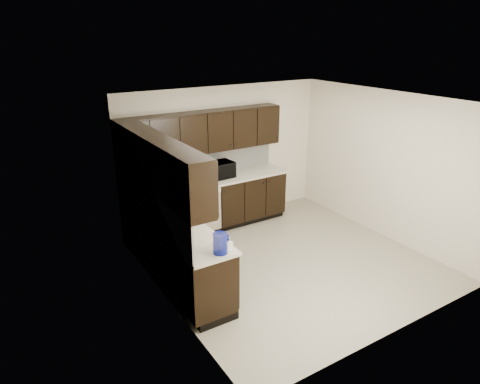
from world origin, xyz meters
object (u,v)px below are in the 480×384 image
object	(u,v)px
microwave	(219,170)
toaster_oven	(137,186)
sink	(189,237)
blue_pitcher	(220,243)
storage_bin	(167,208)

from	to	relation	value
microwave	toaster_oven	size ratio (longest dim) A/B	1.39
sink	toaster_oven	xyz separation A→B (m)	(-0.07, 1.76, 0.18)
sink	microwave	bearing A→B (deg)	50.65
sink	blue_pitcher	size ratio (longest dim) A/B	3.23
microwave	blue_pitcher	distance (m)	2.75
microwave	storage_bin	distance (m)	1.70
toaster_oven	storage_bin	xyz separation A→B (m)	(0.09, -1.01, -0.03)
toaster_oven	storage_bin	bearing A→B (deg)	-93.40
sink	storage_bin	xyz separation A→B (m)	(0.02, 0.75, 0.14)
microwave	sink	bearing A→B (deg)	-132.55
toaster_oven	sink	bearing A→B (deg)	-95.99
sink	storage_bin	bearing A→B (deg)	88.72
microwave	toaster_oven	distance (m)	1.48
storage_bin	blue_pitcher	size ratio (longest dim) A/B	1.66
storage_bin	microwave	bearing A→B (deg)	34.91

